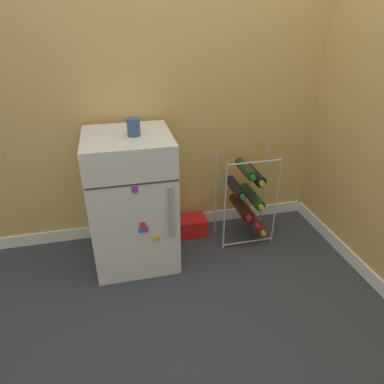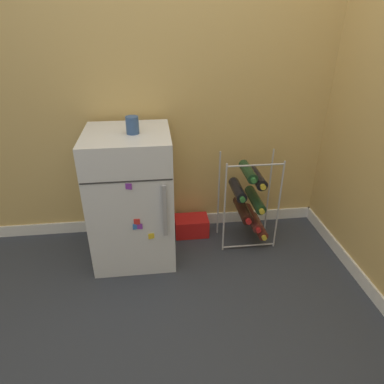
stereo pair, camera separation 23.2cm
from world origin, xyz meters
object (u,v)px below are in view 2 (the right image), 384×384
object	(u,v)px
fridge_top_cup	(132,125)
mini_fridge	(132,197)
soda_box	(191,226)
wine_rack	(250,200)

from	to	relation	value
fridge_top_cup	mini_fridge	bearing A→B (deg)	150.35
mini_fridge	soda_box	distance (m)	0.58
mini_fridge	wine_rack	size ratio (longest dim) A/B	1.31
wine_rack	fridge_top_cup	size ratio (longest dim) A/B	6.58
wine_rack	fridge_top_cup	world-z (taller)	fridge_top_cup
mini_fridge	wine_rack	distance (m)	0.83
wine_rack	soda_box	world-z (taller)	wine_rack
wine_rack	soda_box	xyz separation A→B (m)	(-0.40, 0.13, -0.27)
mini_fridge	soda_box	size ratio (longest dim) A/B	3.51
mini_fridge	wine_rack	xyz separation A→B (m)	(0.82, 0.05, -0.11)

